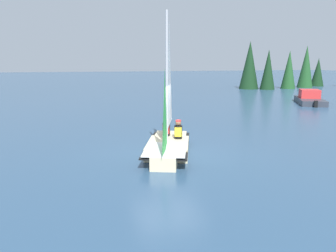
% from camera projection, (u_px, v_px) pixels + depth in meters
% --- Properties ---
extents(ground_plane, '(260.00, 260.00, 0.00)m').
position_uv_depth(ground_plane, '(168.00, 154.00, 12.01)').
color(ground_plane, '#2D4C6B').
extents(sailboat_main, '(3.02, 4.30, 4.98)m').
position_uv_depth(sailboat_main, '(168.00, 136.00, 11.94)').
color(sailboat_main, beige).
rests_on(sailboat_main, ground_plane).
extents(sailor_helm, '(0.40, 0.42, 1.16)m').
position_uv_depth(sailor_helm, '(178.00, 134.00, 12.47)').
color(sailor_helm, black).
rests_on(sailor_helm, ground_plane).
extents(sailor_crew, '(0.40, 0.42, 1.16)m').
position_uv_depth(sailor_crew, '(166.00, 131.00, 12.98)').
color(sailor_crew, black).
rests_on(sailor_crew, ground_plane).
extents(motorboat_distant, '(4.34, 5.21, 1.13)m').
position_uv_depth(motorboat_distant, '(310.00, 99.00, 27.32)').
color(motorboat_distant, '#333842').
rests_on(motorboat_distant, ground_plane).
extents(treeline_shore, '(17.64, 4.62, 6.14)m').
position_uv_depth(treeline_shore, '(287.00, 68.00, 44.06)').
color(treeline_shore, '#143319').
rests_on(treeline_shore, ground_plane).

